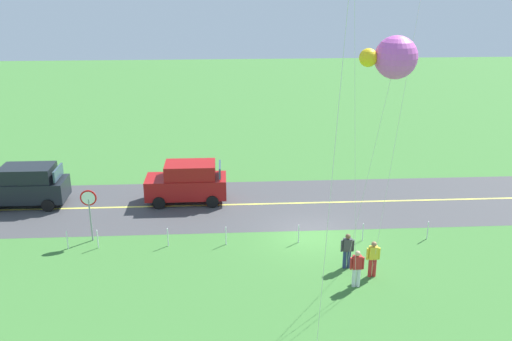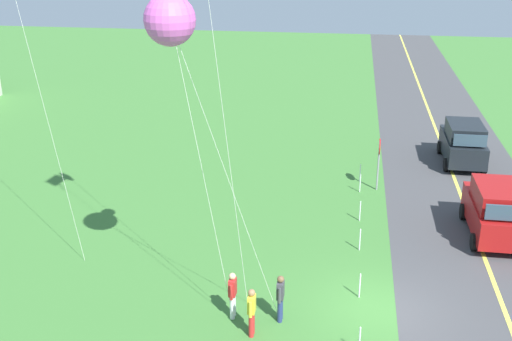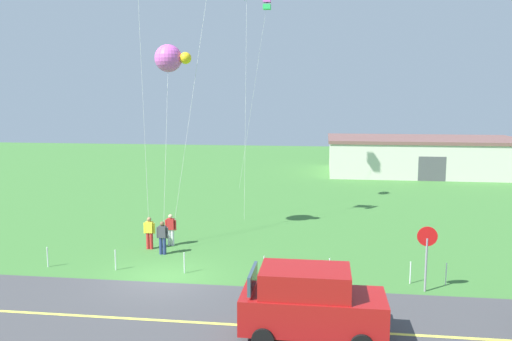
% 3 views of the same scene
% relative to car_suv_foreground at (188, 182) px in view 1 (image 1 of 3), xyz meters
% --- Properties ---
extents(ground_plane, '(120.00, 120.00, 0.10)m').
position_rel_car_suv_foreground_xyz_m(ground_plane, '(-6.16, 4.63, -1.20)').
color(ground_plane, '#3D7533').
extents(asphalt_road, '(120.00, 7.00, 0.00)m').
position_rel_car_suv_foreground_xyz_m(asphalt_road, '(-6.16, 0.63, -1.15)').
color(asphalt_road, '#424244').
rests_on(asphalt_road, ground).
extents(road_centre_stripe, '(120.00, 0.16, 0.00)m').
position_rel_car_suv_foreground_xyz_m(road_centre_stripe, '(-6.16, 0.63, -1.15)').
color(road_centre_stripe, '#E5E04C').
rests_on(road_centre_stripe, asphalt_road).
extents(car_suv_foreground, '(4.40, 2.12, 2.24)m').
position_rel_car_suv_foreground_xyz_m(car_suv_foreground, '(0.00, 0.00, 0.00)').
color(car_suv_foreground, maroon).
rests_on(car_suv_foreground, ground).
extents(car_parked_east_near, '(4.40, 2.12, 2.24)m').
position_rel_car_suv_foreground_xyz_m(car_parked_east_near, '(8.72, -0.01, 0.00)').
color(car_parked_east_near, black).
rests_on(car_parked_east_near, ground).
extents(stop_sign, '(0.76, 0.08, 2.56)m').
position_rel_car_suv_foreground_xyz_m(stop_sign, '(4.26, 4.53, 0.65)').
color(stop_sign, gray).
rests_on(stop_sign, ground).
extents(person_adult_near, '(0.58, 0.22, 1.60)m').
position_rel_car_suv_foreground_xyz_m(person_adult_near, '(-7.21, 7.82, -0.29)').
color(person_adult_near, navy).
rests_on(person_adult_near, ground).
extents(person_adult_companion, '(0.58, 0.22, 1.60)m').
position_rel_car_suv_foreground_xyz_m(person_adult_companion, '(-8.11, 8.58, -0.29)').
color(person_adult_companion, red).
rests_on(person_adult_companion, ground).
extents(person_child_watcher, '(0.58, 0.22, 1.60)m').
position_rel_car_suv_foreground_xyz_m(person_child_watcher, '(-7.26, 9.33, -0.29)').
color(person_child_watcher, silver).
rests_on(person_child_watcher, ground).
extents(kite_red_low, '(1.90, 3.73, 10.07)m').
position_rel_car_suv_foreground_xyz_m(kite_red_low, '(-7.58, 10.84, 8.22)').
color(kite_red_low, silver).
rests_on(kite_red_low, ground).
extents(fence_post_0, '(0.05, 0.05, 0.90)m').
position_rel_car_suv_foreground_xyz_m(fence_post_0, '(-11.64, 5.33, -0.70)').
color(fence_post_0, silver).
rests_on(fence_post_0, ground).
extents(fence_post_1, '(0.05, 0.05, 0.90)m').
position_rel_car_suv_foreground_xyz_m(fence_post_1, '(-8.52, 5.33, -0.70)').
color(fence_post_1, silver).
rests_on(fence_post_1, ground).
extents(fence_post_2, '(0.05, 0.05, 0.90)m').
position_rel_car_suv_foreground_xyz_m(fence_post_2, '(-5.46, 5.33, -0.70)').
color(fence_post_2, silver).
rests_on(fence_post_2, ground).
extents(fence_post_3, '(0.05, 0.05, 0.90)m').
position_rel_car_suv_foreground_xyz_m(fence_post_3, '(-2.06, 5.33, -0.70)').
color(fence_post_3, silver).
rests_on(fence_post_3, ground).
extents(fence_post_4, '(0.05, 0.05, 0.90)m').
position_rel_car_suv_foreground_xyz_m(fence_post_4, '(0.63, 5.33, -0.70)').
color(fence_post_4, silver).
rests_on(fence_post_4, ground).
extents(fence_post_5, '(0.05, 0.05, 0.90)m').
position_rel_car_suv_foreground_xyz_m(fence_post_5, '(3.83, 5.33, -0.70)').
color(fence_post_5, silver).
rests_on(fence_post_5, ground).
extents(fence_post_6, '(0.05, 0.05, 0.90)m').
position_rel_car_suv_foreground_xyz_m(fence_post_6, '(5.20, 5.33, -0.70)').
color(fence_post_6, silver).
rests_on(fence_post_6, ground).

